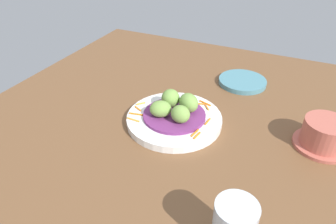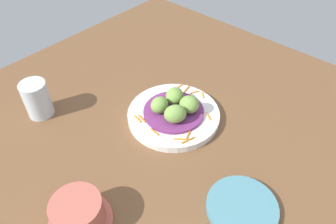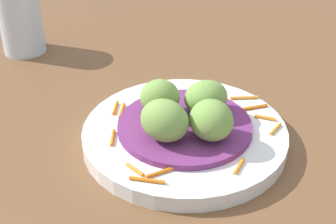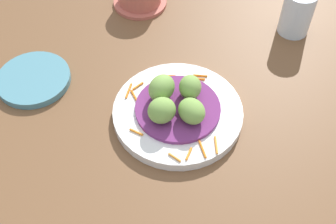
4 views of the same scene
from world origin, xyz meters
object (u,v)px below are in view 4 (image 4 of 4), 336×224
(guac_scoop_right, at_px, (162,88))
(side_plate_small, at_px, (34,79))
(guac_scoop_left, at_px, (192,111))
(guac_scoop_center, at_px, (190,88))
(guac_scoop_back, at_px, (162,110))
(main_plate, at_px, (176,113))
(water_glass, at_px, (297,13))

(guac_scoop_right, bearing_deg, side_plate_small, 72.01)
(guac_scoop_left, xyz_separation_m, guac_scoop_right, (0.06, 0.05, 0.00))
(guac_scoop_center, height_order, guac_scoop_back, guac_scoop_back)
(guac_scoop_center, relative_size, guac_scoop_back, 0.92)
(guac_scoop_center, bearing_deg, main_plate, 131.35)
(guac_scoop_back, bearing_deg, guac_scoop_center, -48.65)
(water_glass, bearing_deg, guac_scoop_center, 127.97)
(main_plate, height_order, guac_scoop_right, guac_scoop_right)
(main_plate, relative_size, guac_scoop_center, 5.15)
(guac_scoop_center, bearing_deg, water_glass, -52.03)
(guac_scoop_right, relative_size, side_plate_small, 0.38)
(side_plate_small, bearing_deg, guac_scoop_left, -114.58)
(guac_scoop_back, height_order, side_plate_small, guac_scoop_back)
(guac_scoop_left, relative_size, side_plate_small, 0.37)
(main_plate, height_order, guac_scoop_left, guac_scoop_left)
(guac_scoop_right, distance_m, water_glass, 0.36)
(side_plate_small, bearing_deg, main_plate, -111.65)
(guac_scoop_center, distance_m, guac_scoop_back, 0.07)
(side_plate_small, distance_m, water_glass, 0.57)
(guac_scoop_left, height_order, guac_scoop_center, guac_scoop_center)
(main_plate, height_order, side_plate_small, main_plate)
(guac_scoop_left, bearing_deg, water_glass, -45.72)
(main_plate, xyz_separation_m, water_glass, (0.22, -0.28, 0.04))
(main_plate, relative_size, guac_scoop_left, 4.48)
(side_plate_small, height_order, water_glass, water_glass)
(main_plate, distance_m, side_plate_small, 0.29)
(guac_scoop_left, distance_m, guac_scoop_back, 0.05)
(guac_scoop_center, xyz_separation_m, water_glass, (0.20, -0.25, 0.00))
(guac_scoop_left, height_order, water_glass, water_glass)
(guac_scoop_right, xyz_separation_m, guac_scoop_back, (-0.05, 0.00, -0.00))
(main_plate, relative_size, guac_scoop_back, 4.73)
(main_plate, distance_m, water_glass, 0.36)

